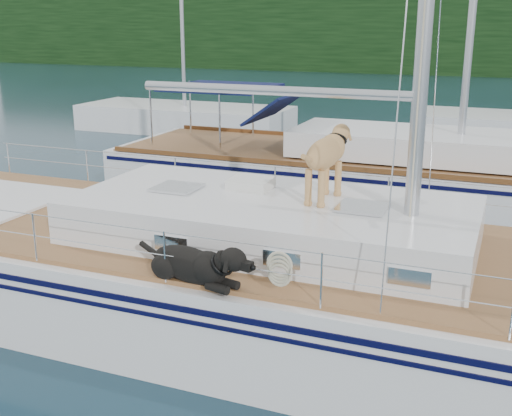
% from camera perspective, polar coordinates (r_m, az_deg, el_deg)
% --- Properties ---
extents(ground, '(120.00, 120.00, 0.00)m').
position_cam_1_polar(ground, '(9.30, -3.37, -9.50)').
color(ground, black).
rests_on(ground, ground).
extents(tree_line, '(90.00, 3.00, 6.00)m').
position_cam_1_polar(tree_line, '(52.68, 18.69, 14.39)').
color(tree_line, black).
rests_on(tree_line, ground).
extents(shore_bank, '(92.00, 1.00, 1.20)m').
position_cam_1_polar(shore_bank, '(53.97, 18.55, 11.86)').
color(shore_bank, '#595147').
rests_on(shore_bank, ground).
extents(main_sailboat, '(12.00, 3.91, 14.01)m').
position_cam_1_polar(main_sailboat, '(8.98, -2.87, -5.72)').
color(main_sailboat, white).
rests_on(main_sailboat, ground).
extents(neighbor_sailboat, '(11.00, 3.50, 13.30)m').
position_cam_1_polar(neighbor_sailboat, '(14.94, 8.66, 2.92)').
color(neighbor_sailboat, white).
rests_on(neighbor_sailboat, ground).
extents(bg_boat_west, '(8.00, 3.00, 11.65)m').
position_cam_1_polar(bg_boat_west, '(24.74, -6.32, 7.88)').
color(bg_boat_west, white).
rests_on(bg_boat_west, ground).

